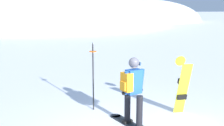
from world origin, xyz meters
TOP-DOWN VIEW (x-y plane):
  - ridge_peak_main at (-4.23, 40.00)m, footprint 37.49×33.75m
  - ridge_peak_far at (14.82, 50.46)m, footprint 22.46×20.22m
  - snowboarder_main at (-0.05, 0.64)m, footprint 0.88×1.72m
  - spare_snowboard at (1.45, 1.18)m, footprint 0.28×0.53m
  - piste_marker_near at (-0.83, 1.99)m, footprint 0.20×0.20m

SIDE VIEW (x-z plane):
  - ridge_peak_main at x=-4.23m, z-range -6.02..6.02m
  - ridge_peak_far at x=14.82m, z-range -4.31..4.31m
  - spare_snowboard at x=1.45m, z-range 0.01..1.60m
  - snowboarder_main at x=-0.05m, z-range 0.06..1.78m
  - piste_marker_near at x=-0.83m, z-range 0.14..2.07m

